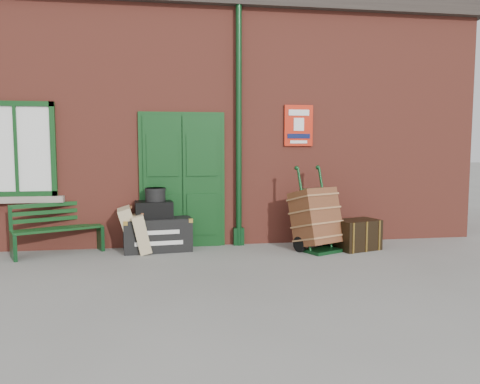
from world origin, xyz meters
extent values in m
plane|color=gray|center=(0.00, 0.00, 0.00)|extent=(80.00, 80.00, 0.00)
cube|color=brown|center=(0.00, 3.50, 2.00)|extent=(10.00, 4.00, 4.00)
cube|color=#38302B|center=(0.00, 3.50, 4.15)|extent=(10.30, 4.30, 0.30)
cube|color=#0F3915|center=(-0.30, 1.46, 1.10)|extent=(1.42, 0.12, 2.32)
cube|color=white|center=(-2.90, 1.45, 1.65)|extent=(1.20, 0.08, 1.50)
cylinder|color=#0D3516|center=(0.65, 1.42, 2.00)|extent=(0.10, 0.10, 4.00)
cube|color=red|center=(1.70, 1.47, 2.05)|extent=(0.50, 0.03, 0.70)
cube|color=#0F3915|center=(-2.26, 1.19, 0.40)|extent=(1.37, 0.88, 0.04)
cube|color=#0F3915|center=(-2.34, 1.37, 0.65)|extent=(1.24, 0.59, 0.36)
cube|color=#0D3516|center=(-2.85, 0.93, 0.20)|extent=(0.21, 0.39, 0.40)
cube|color=#0D3516|center=(-1.67, 1.46, 0.20)|extent=(0.21, 0.39, 0.40)
cube|color=black|center=(-0.72, 1.25, 0.27)|extent=(1.14, 0.71, 0.54)
cube|color=black|center=(-0.77, 1.25, 0.67)|extent=(0.64, 0.49, 0.27)
cylinder|color=black|center=(-0.74, 1.25, 0.92)|extent=(0.36, 0.36, 0.22)
cube|color=tan|center=(-1.15, 1.18, 0.37)|extent=(0.44, 0.54, 0.74)
cube|color=tan|center=(-0.97, 1.08, 0.32)|extent=(0.35, 0.48, 0.63)
cube|color=#0D3516|center=(1.90, 0.69, 0.03)|extent=(0.63, 0.56, 0.05)
cylinder|color=#0D3516|center=(1.61, 0.76, 0.68)|extent=(0.19, 0.35, 1.33)
cylinder|color=#0D3516|center=(2.03, 0.96, 0.68)|extent=(0.19, 0.35, 1.33)
cylinder|color=black|center=(1.53, 0.75, 0.13)|extent=(0.15, 0.25, 0.25)
cylinder|color=black|center=(2.08, 1.01, 0.13)|extent=(0.15, 0.25, 0.25)
cube|color=brown|center=(1.83, 0.84, 0.55)|extent=(0.89, 0.91, 0.99)
cube|color=black|center=(2.53, 0.80, 0.25)|extent=(0.79, 0.63, 0.49)
camera|label=1|loc=(-0.54, -6.40, 1.69)|focal=35.00mm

